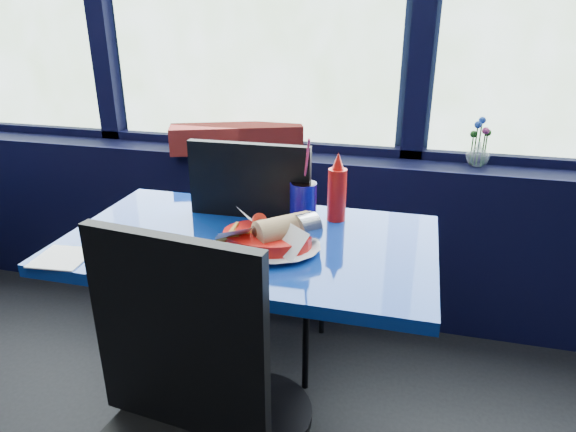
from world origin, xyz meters
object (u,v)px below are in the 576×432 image
object	(u,v)px
chair_near_back	(263,242)
ketchup_bottle	(337,191)
food_basket	(270,237)
planter_box	(237,138)
flower_vase	(478,151)
soda_cup	(303,202)
near_table	(251,286)

from	to	relation	value
chair_near_back	ketchup_bottle	bearing A→B (deg)	163.58
chair_near_back	food_basket	xyz separation A→B (m)	(0.14, -0.37, 0.20)
chair_near_back	planter_box	xyz separation A→B (m)	(-0.29, 0.54, 0.28)
flower_vase	food_basket	world-z (taller)	flower_vase
flower_vase	ketchup_bottle	size ratio (longest dim) A/B	0.87
planter_box	flower_vase	bearing A→B (deg)	-19.87
ketchup_bottle	soda_cup	distance (m)	0.13
planter_box	food_basket	xyz separation A→B (m)	(0.43, -0.91, -0.07)
planter_box	ketchup_bottle	size ratio (longest dim) A/B	2.56
near_table	soda_cup	world-z (taller)	soda_cup
flower_vase	soda_cup	bearing A→B (deg)	-131.25
chair_near_back	planter_box	world-z (taller)	chair_near_back
near_table	flower_vase	world-z (taller)	flower_vase
planter_box	soda_cup	bearing A→B (deg)	-75.78
near_table	flower_vase	xyz separation A→B (m)	(0.77, 0.88, 0.30)
near_table	food_basket	distance (m)	0.24
soda_cup	flower_vase	bearing A→B (deg)	48.75
ketchup_bottle	soda_cup	xyz separation A→B (m)	(-0.11, -0.06, -0.03)
near_table	planter_box	bearing A→B (deg)	112.14
food_basket	soda_cup	size ratio (longest dim) A/B	1.15
planter_box	food_basket	distance (m)	1.01
near_table	soda_cup	xyz separation A→B (m)	(0.14, 0.17, 0.26)
near_table	food_basket	bearing A→B (deg)	-33.12
chair_near_back	flower_vase	size ratio (longest dim) A/B	4.78
ketchup_bottle	soda_cup	world-z (taller)	soda_cup
near_table	soda_cup	size ratio (longest dim) A/B	3.86
chair_near_back	ketchup_bottle	distance (m)	0.42
flower_vase	ketchup_bottle	world-z (taller)	flower_vase
soda_cup	planter_box	bearing A→B (deg)	125.57
near_table	chair_near_back	world-z (taller)	chair_near_back
soda_cup	food_basket	bearing A→B (deg)	-103.79
chair_near_back	ketchup_bottle	world-z (taller)	chair_near_back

